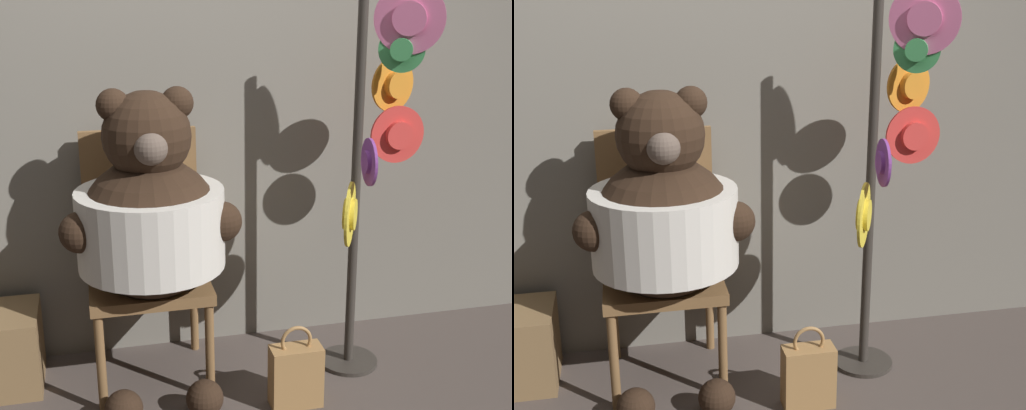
# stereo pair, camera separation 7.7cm
# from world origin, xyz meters

# --- Properties ---
(wall_back) EXTENTS (8.00, 0.10, 2.50)m
(wall_back) POSITION_xyz_m (0.00, 0.71, 1.25)
(wall_back) COLOR slate
(wall_back) RESTS_ON ground_plane
(chair) EXTENTS (0.53, 0.51, 1.13)m
(chair) POSITION_xyz_m (-0.21, 0.44, 0.60)
(chair) COLOR brown
(chair) RESTS_ON ground_plane
(teddy_bear) EXTENTS (0.76, 0.67, 1.37)m
(teddy_bear) POSITION_xyz_m (-0.20, 0.25, 0.81)
(teddy_bear) COLOR black
(teddy_bear) RESTS_ON ground_plane
(hat_display_rack) EXTENTS (0.47, 0.42, 1.77)m
(hat_display_rack) POSITION_xyz_m (0.79, 0.21, 1.02)
(hat_display_rack) COLOR #332D28
(hat_display_rack) RESTS_ON ground_plane
(handbag_on_ground) EXTENTS (0.22, 0.11, 0.38)m
(handbag_on_ground) POSITION_xyz_m (0.37, -0.03, 0.15)
(handbag_on_ground) COLOR #A87A47
(handbag_on_ground) RESTS_ON ground_plane
(wooden_crate) EXTENTS (0.36, 0.36, 0.36)m
(wooden_crate) POSITION_xyz_m (-0.89, 0.44, 0.18)
(wooden_crate) COLOR brown
(wooden_crate) RESTS_ON ground_plane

